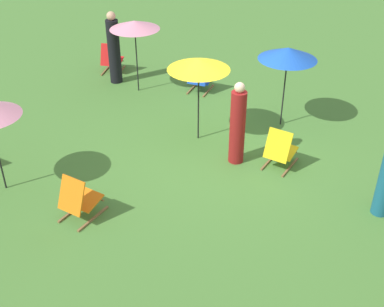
{
  "coord_description": "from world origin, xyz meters",
  "views": [
    {
      "loc": [
        -3.5,
        8.18,
        5.42
      ],
      "look_at": [
        0.0,
        1.2,
        0.5
      ],
      "focal_mm": 46.32,
      "sensor_mm": 36.0,
      "label": 1
    }
  ],
  "objects_px": {
    "deckchair_9": "(280,150)",
    "umbrella_0": "(288,54)",
    "umbrella_3": "(199,64)",
    "deckchair_0": "(112,59)",
    "umbrella_1": "(135,25)",
    "deckchair_8": "(200,78)",
    "deckchair_6": "(79,200)",
    "person_1": "(238,126)",
    "person_2": "(114,50)"
  },
  "relations": [
    {
      "from": "deckchair_8",
      "to": "deckchair_9",
      "type": "bearing_deg",
      "value": 135.52
    },
    {
      "from": "deckchair_9",
      "to": "umbrella_0",
      "type": "bearing_deg",
      "value": -67.32
    },
    {
      "from": "deckchair_8",
      "to": "umbrella_3",
      "type": "xyz_separation_m",
      "value": [
        -1.02,
        2.17,
        1.32
      ]
    },
    {
      "from": "umbrella_0",
      "to": "person_1",
      "type": "xyz_separation_m",
      "value": [
        0.33,
        1.86,
        -0.88
      ]
    },
    {
      "from": "umbrella_0",
      "to": "person_2",
      "type": "height_order",
      "value": "person_2"
    },
    {
      "from": "deckchair_6",
      "to": "deckchair_9",
      "type": "distance_m",
      "value": 3.93
    },
    {
      "from": "umbrella_3",
      "to": "deckchair_0",
      "type": "bearing_deg",
      "value": -30.53
    },
    {
      "from": "umbrella_1",
      "to": "person_1",
      "type": "distance_m",
      "value": 4.13
    },
    {
      "from": "deckchair_6",
      "to": "person_1",
      "type": "height_order",
      "value": "person_1"
    },
    {
      "from": "umbrella_0",
      "to": "person_1",
      "type": "relative_size",
      "value": 1.06
    },
    {
      "from": "deckchair_0",
      "to": "deckchair_8",
      "type": "xyz_separation_m",
      "value": [
        -2.71,
        0.03,
        0.0
      ]
    },
    {
      "from": "deckchair_0",
      "to": "umbrella_1",
      "type": "bearing_deg",
      "value": 135.03
    },
    {
      "from": "deckchair_9",
      "to": "person_2",
      "type": "distance_m",
      "value": 5.55
    },
    {
      "from": "deckchair_0",
      "to": "umbrella_3",
      "type": "relative_size",
      "value": 0.48
    },
    {
      "from": "umbrella_3",
      "to": "person_2",
      "type": "height_order",
      "value": "person_2"
    },
    {
      "from": "deckchair_9",
      "to": "umbrella_0",
      "type": "xyz_separation_m",
      "value": [
        0.5,
        -1.66,
        1.31
      ]
    },
    {
      "from": "deckchair_9",
      "to": "umbrella_1",
      "type": "distance_m",
      "value": 4.88
    },
    {
      "from": "deckchair_9",
      "to": "umbrella_3",
      "type": "height_order",
      "value": "umbrella_3"
    },
    {
      "from": "person_1",
      "to": "deckchair_8",
      "type": "bearing_deg",
      "value": -96.25
    },
    {
      "from": "umbrella_0",
      "to": "umbrella_1",
      "type": "relative_size",
      "value": 1.0
    },
    {
      "from": "umbrella_0",
      "to": "deckchair_6",
      "type": "bearing_deg",
      "value": 66.77
    },
    {
      "from": "deckchair_0",
      "to": "deckchair_9",
      "type": "height_order",
      "value": "same"
    },
    {
      "from": "deckchair_0",
      "to": "umbrella_3",
      "type": "bearing_deg",
      "value": 133.17
    },
    {
      "from": "umbrella_1",
      "to": "person_2",
      "type": "relative_size",
      "value": 0.97
    },
    {
      "from": "deckchair_6",
      "to": "umbrella_1",
      "type": "bearing_deg",
      "value": -64.47
    },
    {
      "from": "umbrella_3",
      "to": "person_2",
      "type": "relative_size",
      "value": 0.96
    },
    {
      "from": "deckchair_0",
      "to": "person_2",
      "type": "bearing_deg",
      "value": 116.99
    },
    {
      "from": "deckchair_6",
      "to": "deckchair_8",
      "type": "relative_size",
      "value": 1.0
    },
    {
      "from": "deckchair_9",
      "to": "umbrella_0",
      "type": "height_order",
      "value": "umbrella_0"
    },
    {
      "from": "deckchair_6",
      "to": "umbrella_0",
      "type": "distance_m",
      "value": 5.26
    },
    {
      "from": "deckchair_6",
      "to": "umbrella_0",
      "type": "xyz_separation_m",
      "value": [
        -2.01,
        -4.68,
        1.31
      ]
    },
    {
      "from": "umbrella_3",
      "to": "deckchair_8",
      "type": "bearing_deg",
      "value": -64.85
    },
    {
      "from": "deckchair_8",
      "to": "deckchair_9",
      "type": "xyz_separation_m",
      "value": [
        -2.92,
        2.44,
        0.0
      ]
    },
    {
      "from": "deckchair_8",
      "to": "deckchair_6",
      "type": "bearing_deg",
      "value": 89.66
    },
    {
      "from": "deckchair_6",
      "to": "umbrella_3",
      "type": "bearing_deg",
      "value": -95.9
    },
    {
      "from": "deckchair_8",
      "to": "umbrella_3",
      "type": "bearing_deg",
      "value": 110.56
    },
    {
      "from": "deckchair_0",
      "to": "umbrella_3",
      "type": "xyz_separation_m",
      "value": [
        -3.73,
        2.2,
        1.32
      ]
    },
    {
      "from": "umbrella_0",
      "to": "umbrella_1",
      "type": "height_order",
      "value": "umbrella_1"
    },
    {
      "from": "deckchair_6",
      "to": "person_1",
      "type": "relative_size",
      "value": 0.49
    },
    {
      "from": "deckchair_6",
      "to": "person_1",
      "type": "bearing_deg",
      "value": -116.18
    },
    {
      "from": "deckchair_0",
      "to": "umbrella_3",
      "type": "distance_m",
      "value": 4.52
    },
    {
      "from": "deckchair_6",
      "to": "deckchair_8",
      "type": "xyz_separation_m",
      "value": [
        0.41,
        -5.46,
        0.0
      ]
    },
    {
      "from": "deckchair_8",
      "to": "person_1",
      "type": "bearing_deg",
      "value": 123.75
    },
    {
      "from": "deckchair_6",
      "to": "deckchair_8",
      "type": "distance_m",
      "value": 5.47
    },
    {
      "from": "deckchair_8",
      "to": "umbrella_3",
      "type": "height_order",
      "value": "umbrella_3"
    },
    {
      "from": "deckchair_0",
      "to": "deckchair_9",
      "type": "relative_size",
      "value": 1.04
    },
    {
      "from": "person_2",
      "to": "deckchair_0",
      "type": "bearing_deg",
      "value": 166.46
    },
    {
      "from": "umbrella_3",
      "to": "umbrella_1",
      "type": "bearing_deg",
      "value": -31.49
    },
    {
      "from": "umbrella_3",
      "to": "person_1",
      "type": "bearing_deg",
      "value": 156.17
    },
    {
      "from": "deckchair_9",
      "to": "umbrella_3",
      "type": "distance_m",
      "value": 2.33
    }
  ]
}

